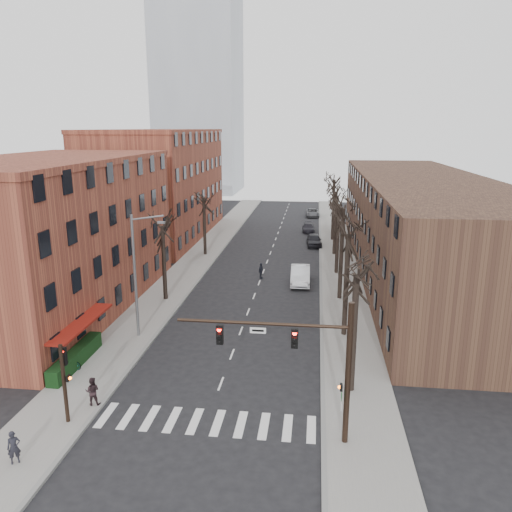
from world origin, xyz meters
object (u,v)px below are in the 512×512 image
(parked_car_mid, at_px, (308,228))
(bicycle, at_px, (71,362))
(silver_sedan, at_px, (300,275))
(parked_car_near, at_px, (314,240))
(pedestrian_a, at_px, (14,447))

(parked_car_mid, height_order, bicycle, parked_car_mid)
(silver_sedan, relative_size, parked_car_mid, 1.24)
(parked_car_near, height_order, parked_car_mid, parked_car_near)
(silver_sedan, relative_size, pedestrian_a, 3.34)
(silver_sedan, height_order, parked_car_mid, silver_sedan)
(bicycle, bearing_deg, silver_sedan, -17.21)
(silver_sedan, relative_size, parked_car_near, 1.16)
(parked_car_mid, distance_m, bicycle, 46.87)
(parked_car_mid, xyz_separation_m, pedestrian_a, (-12.08, -53.67, 0.32))
(pedestrian_a, bearing_deg, bicycle, 66.92)
(silver_sedan, xyz_separation_m, bicycle, (-13.60, -19.73, -0.29))
(parked_car_mid, bearing_deg, parked_car_near, -86.55)
(bicycle, bearing_deg, parked_car_mid, 0.09)
(silver_sedan, distance_m, bicycle, 23.97)
(pedestrian_a, distance_m, bicycle, 9.10)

